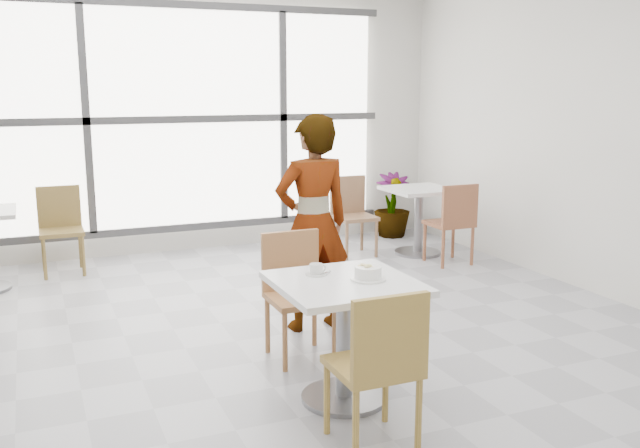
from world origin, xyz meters
name	(u,v)px	position (x,y,z in m)	size (l,w,h in m)	color
floor	(304,354)	(0.00, 0.00, 0.00)	(7.00, 7.00, 0.00)	#9E9EA5
wall_back	(188,119)	(0.00, 3.50, 1.50)	(6.00, 6.00, 0.00)	silver
wall_right	(638,131)	(3.00, 0.00, 1.50)	(7.00, 7.00, 0.00)	silver
window	(190,119)	(0.00, 3.44, 1.50)	(4.60, 0.07, 2.52)	white
main_table	(344,317)	(-0.04, -0.76, 0.52)	(0.80, 0.80, 0.75)	white
chair_near	(380,359)	(-0.12, -1.36, 0.50)	(0.42, 0.42, 0.87)	#A5823B
chair_far	(296,286)	(-0.04, 0.04, 0.50)	(0.42, 0.42, 0.87)	#A46C40
oatmeal_bowl	(368,273)	(0.10, -0.80, 0.79)	(0.21, 0.21, 0.10)	white
coffee_cup	(317,270)	(-0.14, -0.58, 0.78)	(0.16, 0.13, 0.07)	silver
person	(313,224)	(0.28, 0.50, 0.83)	(0.61, 0.40, 1.67)	black
bg_table_right	(419,211)	(2.29, 2.28, 0.49)	(0.70, 0.70, 0.75)	white
bg_chair_left_far	(61,223)	(-1.44, 3.03, 0.50)	(0.42, 0.42, 0.87)	olive
bg_chair_right_near	(454,218)	(2.37, 1.71, 0.50)	(0.42, 0.42, 0.87)	brown
bg_chair_right_far	(352,210)	(1.60, 2.57, 0.50)	(0.42, 0.42, 0.87)	#896244
plant_right	(392,205)	(2.46, 3.20, 0.40)	(0.45, 0.45, 0.80)	#4F8641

